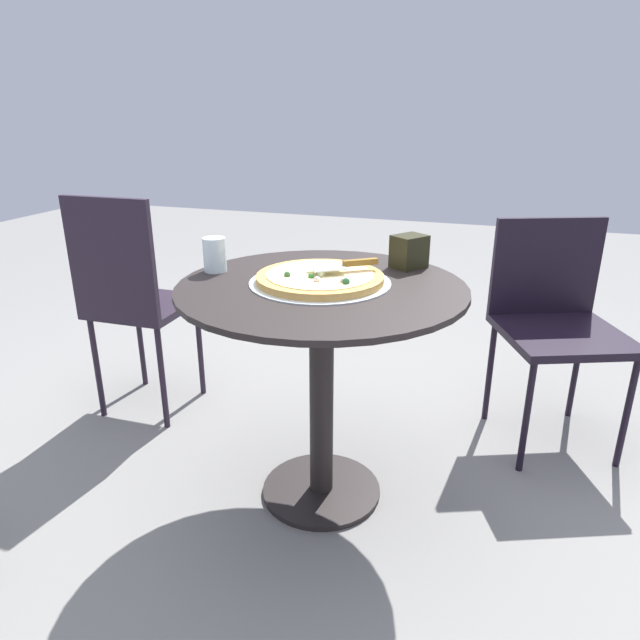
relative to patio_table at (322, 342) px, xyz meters
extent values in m
plane|color=gray|center=(0.00, 0.00, -0.56)|extent=(10.00, 10.00, 0.00)
cylinder|color=black|center=(0.00, 0.00, 0.17)|extent=(0.86, 0.86, 0.02)
cylinder|color=black|center=(0.00, 0.00, -0.19)|extent=(0.08, 0.08, 0.70)
cylinder|color=black|center=(0.00, 0.00, -0.55)|extent=(0.40, 0.40, 0.02)
cylinder|color=silver|center=(-0.02, -0.01, 0.19)|extent=(0.42, 0.42, 0.00)
cylinder|color=tan|center=(-0.02, -0.01, 0.20)|extent=(0.38, 0.38, 0.02)
cylinder|color=#F4D792|center=(-0.02, -0.01, 0.21)|extent=(0.32, 0.32, 0.00)
sphere|color=#295E32|center=(0.06, 0.09, 0.22)|extent=(0.02, 0.02, 0.02)
sphere|color=#E2EBC6|center=(0.01, 0.00, 0.22)|extent=(0.02, 0.02, 0.02)
sphere|color=#F2DAC9|center=(0.04, 0.08, 0.22)|extent=(0.02, 0.02, 0.02)
sphere|color=silver|center=(0.06, 0.01, 0.22)|extent=(0.02, 0.02, 0.02)
sphere|color=#2C722B|center=(0.03, -0.02, 0.22)|extent=(0.02, 0.02, 0.02)
sphere|color=silver|center=(-0.11, -0.02, 0.22)|extent=(0.02, 0.02, 0.02)
sphere|color=#326430|center=(0.04, -0.09, 0.22)|extent=(0.02, 0.02, 0.02)
cube|color=silver|center=(-0.03, 0.01, 0.23)|extent=(0.12, 0.13, 0.00)
cube|color=brown|center=(-0.09, 0.09, 0.24)|extent=(0.08, 0.10, 0.02)
cylinder|color=white|center=(-0.03, -0.37, 0.24)|extent=(0.07, 0.07, 0.11)
cube|color=black|center=(-0.27, 0.21, 0.24)|extent=(0.13, 0.13, 0.11)
cube|color=black|center=(-0.58, 0.74, -0.11)|extent=(0.55, 0.55, 0.03)
cube|color=black|center=(-0.77, 0.67, 0.10)|extent=(0.18, 0.40, 0.38)
cylinder|color=black|center=(-0.48, 0.98, -0.34)|extent=(0.02, 0.02, 0.43)
cylinder|color=black|center=(-0.34, 0.64, -0.34)|extent=(0.02, 0.02, 0.43)
cylinder|color=black|center=(-0.82, 0.84, -0.34)|extent=(0.02, 0.02, 0.43)
cylinder|color=black|center=(-0.68, 0.51, -0.34)|extent=(0.02, 0.02, 0.43)
cube|color=black|center=(-0.36, -0.89, -0.10)|extent=(0.37, 0.37, 0.03)
cube|color=black|center=(-0.18, -0.89, 0.15)|extent=(0.03, 0.37, 0.46)
cylinder|color=black|center=(-0.51, -1.05, -0.33)|extent=(0.02, 0.02, 0.44)
cylinder|color=black|center=(-0.51, -0.74, -0.33)|extent=(0.02, 0.02, 0.44)
cylinder|color=black|center=(-0.20, -1.04, -0.33)|extent=(0.02, 0.02, 0.44)
cylinder|color=black|center=(-0.20, -0.73, -0.33)|extent=(0.02, 0.02, 0.44)
camera|label=1|loc=(1.53, 0.50, 0.68)|focal=31.76mm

